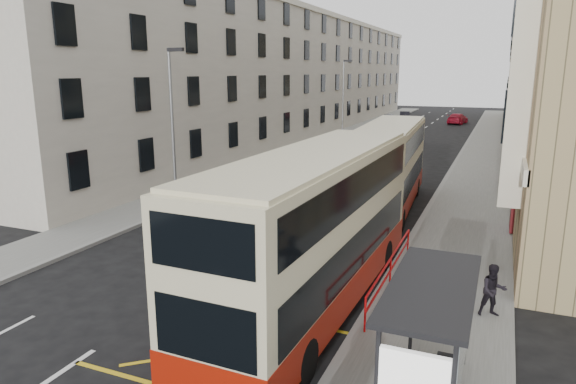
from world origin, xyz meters
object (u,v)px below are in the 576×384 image
at_px(pedestrian_mid, 493,290).
at_px(car_red, 457,119).
at_px(street_lamp_far, 344,95).
at_px(double_decker_front, 316,230).
at_px(pedestrian_far, 442,289).
at_px(car_silver, 388,119).
at_px(bus_shelter, 435,327).
at_px(car_dark, 405,116).
at_px(street_lamp_near, 173,119).
at_px(double_decker_rear, 389,167).
at_px(white_van, 374,131).

bearing_deg(pedestrian_mid, car_red, 75.11).
distance_m(street_lamp_far, car_red, 24.33).
bearing_deg(double_decker_front, pedestrian_far, 4.42).
relative_size(car_silver, car_red, 0.92).
relative_size(street_lamp_far, pedestrian_far, 4.20).
height_order(bus_shelter, car_dark, bus_shelter).
height_order(street_lamp_near, double_decker_front, street_lamp_near).
height_order(double_decker_front, car_dark, double_decker_front).
distance_m(bus_shelter, double_decker_rear, 16.83).
bearing_deg(pedestrian_far, street_lamp_near, -14.43).
height_order(street_lamp_near, car_silver, street_lamp_near).
bearing_deg(pedestrian_mid, car_dark, 81.78).
bearing_deg(double_decker_front, car_silver, 101.21).
height_order(street_lamp_near, street_lamp_far, same).
bearing_deg(street_lamp_near, car_silver, 88.60).
relative_size(double_decker_front, pedestrian_mid, 7.78).
xyz_separation_m(double_decker_rear, pedestrian_far, (4.06, -11.90, -1.15)).
bearing_deg(street_lamp_near, street_lamp_far, 90.00).
height_order(pedestrian_far, car_dark, pedestrian_far).
bearing_deg(double_decker_rear, pedestrian_far, -74.82).
bearing_deg(street_lamp_near, bus_shelter, -40.14).
bearing_deg(bus_shelter, white_van, 104.89).
distance_m(pedestrian_far, car_red, 60.21).
relative_size(pedestrian_mid, pedestrian_far, 0.81).
height_order(bus_shelter, double_decker_front, double_decker_front).
height_order(bus_shelter, pedestrian_mid, bus_shelter).
distance_m(double_decker_front, double_decker_rear, 12.10).
distance_m(car_dark, car_red, 7.81).
bearing_deg(street_lamp_near, car_dark, 87.77).
height_order(double_decker_front, car_silver, double_decker_front).
relative_size(pedestrian_mid, white_van, 0.30).
height_order(car_silver, car_red, car_silver).
xyz_separation_m(street_lamp_near, car_silver, (1.15, 47.01, -3.87)).
xyz_separation_m(bus_shelter, car_red, (-5.05, 64.38, -1.42)).
bearing_deg(pedestrian_far, car_red, -70.73).
bearing_deg(street_lamp_near, double_decker_rear, 20.51).
distance_m(double_decker_front, white_van, 41.47).
bearing_deg(street_lamp_far, pedestrian_mid, -67.07).
distance_m(street_lamp_near, pedestrian_far, 16.86).
xyz_separation_m(bus_shelter, street_lamp_far, (-14.69, 42.39, 2.50)).
relative_size(bus_shelter, double_decker_front, 0.35).
xyz_separation_m(double_decker_front, car_dark, (-8.60, 62.26, -1.77)).
distance_m(street_lamp_far, car_dark, 24.45).
bearing_deg(double_decker_front, car_red, 92.41).
bearing_deg(street_lamp_far, car_silver, 86.12).
xyz_separation_m(pedestrian_far, white_van, (-11.62, 40.47, -0.38)).
distance_m(pedestrian_mid, car_dark, 62.69).
xyz_separation_m(street_lamp_far, double_decker_rear, (10.33, -26.14, -2.38)).
bearing_deg(car_dark, white_van, -97.69).
xyz_separation_m(street_lamp_far, pedestrian_mid, (15.72, -37.16, -3.71)).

